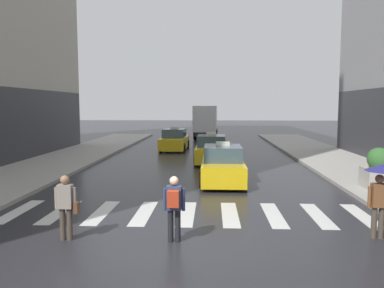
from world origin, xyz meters
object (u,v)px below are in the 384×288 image
object	(u,v)px
taxi_third	(175,141)
pedestrian_with_backpack	(174,204)
taxi_second	(211,150)
box_truck	(206,120)
planter_near_corner	(379,170)
pedestrian_with_handbag	(66,204)
taxi_lead	(222,166)
pedestrian_with_umbrella	(383,180)

from	to	relation	value
taxi_third	pedestrian_with_backpack	distance (m)	19.98
taxi_second	taxi_third	world-z (taller)	same
box_truck	planter_near_corner	world-z (taller)	box_truck
taxi_second	pedestrian_with_handbag	distance (m)	14.13
taxi_second	planter_near_corner	bearing A→B (deg)	-49.55
box_truck	pedestrian_with_backpack	distance (m)	30.56
taxi_second	taxi_third	bearing A→B (deg)	114.34
taxi_lead	pedestrian_with_umbrella	bearing A→B (deg)	-61.74
pedestrian_with_handbag	box_truck	bearing A→B (deg)	84.37
taxi_lead	taxi_third	size ratio (longest dim) A/B	0.99
taxi_lead	pedestrian_with_backpack	size ratio (longest dim) A/B	2.75
taxi_lead	planter_near_corner	size ratio (longest dim) A/B	2.84
taxi_second	pedestrian_with_handbag	bearing A→B (deg)	-104.80
box_truck	pedestrian_with_backpack	size ratio (longest dim) A/B	4.61
pedestrian_with_umbrella	pedestrian_with_handbag	distance (m)	7.97
pedestrian_with_backpack	pedestrian_with_handbag	bearing A→B (deg)	179.32
taxi_second	box_truck	xyz separation A→B (m)	(-0.60, 16.85, 1.13)
taxi_lead	taxi_third	bearing A→B (deg)	105.13
taxi_second	taxi_third	xyz separation A→B (m)	(-2.80, 6.20, 0.00)
taxi_third	pedestrian_with_handbag	bearing A→B (deg)	-92.32
taxi_third	taxi_second	bearing A→B (deg)	-65.66
taxi_third	planter_near_corner	distance (m)	16.73
taxi_third	box_truck	distance (m)	10.94
pedestrian_with_backpack	pedestrian_with_handbag	size ratio (longest dim) A/B	1.00
taxi_third	pedestrian_with_umbrella	bearing A→B (deg)	-69.77
taxi_lead	pedestrian_with_handbag	xyz separation A→B (m)	(-4.11, -7.63, 0.21)
planter_near_corner	taxi_second	bearing A→B (deg)	130.45
taxi_lead	taxi_second	xyz separation A→B (m)	(-0.50, 6.03, 0.00)
box_truck	pedestrian_with_backpack	bearing A→B (deg)	-90.56
box_truck	planter_near_corner	xyz separation A→B (m)	(7.14, -24.53, -0.98)
pedestrian_with_handbag	taxi_lead	bearing A→B (deg)	61.69
taxi_lead	planter_near_corner	bearing A→B (deg)	-15.24
taxi_third	pedestrian_with_handbag	size ratio (longest dim) A/B	2.79
taxi_lead	pedestrian_with_umbrella	xyz separation A→B (m)	(3.82, -7.11, 0.79)
box_truck	pedestrian_with_handbag	world-z (taller)	box_truck
box_truck	pedestrian_with_umbrella	world-z (taller)	box_truck
taxi_second	taxi_lead	bearing A→B (deg)	-85.25
taxi_second	planter_near_corner	world-z (taller)	taxi_second
pedestrian_with_umbrella	planter_near_corner	xyz separation A→B (m)	(2.22, 5.46, -0.64)
taxi_lead	pedestrian_with_umbrella	distance (m)	8.11
box_truck	pedestrian_with_backpack	world-z (taller)	box_truck
taxi_lead	pedestrian_with_umbrella	size ratio (longest dim) A/B	2.34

